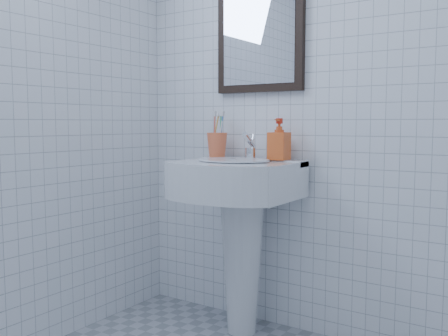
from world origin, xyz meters
The scene contains 6 objects.
wall_back centered at (0.00, 1.20, 1.25)m, with size 2.20×0.02×2.50m, color white.
washbasin centered at (-0.38, 0.99, 0.60)m, with size 0.59×0.43×0.90m.
faucet centered at (-0.38, 1.09, 0.95)m, with size 0.06×0.12×0.14m.
toothbrush_cup centered at (-0.59, 1.10, 0.96)m, with size 0.11×0.11×0.13m, color #EF673B, non-canonical shape.
soap_dispenser centered at (-0.22, 1.10, 1.00)m, with size 0.09×0.09×0.20m, color red.
wall_mirror centered at (-0.38, 1.18, 1.55)m, with size 0.50×0.04×0.62m.
Camera 1 is at (0.92, -1.13, 1.07)m, focal length 40.00 mm.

